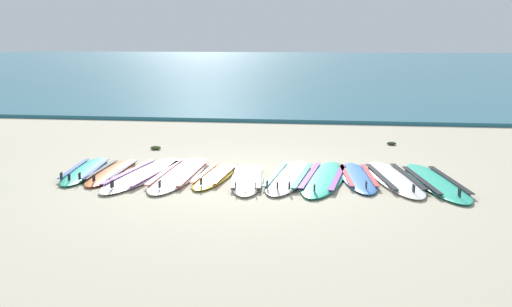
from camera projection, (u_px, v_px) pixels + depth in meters
The scene contains 15 objects.
ground_plane at pixel (242, 182), 8.91m from camera, with size 80.00×80.00×0.00m, color #B7AD93.
sea at pixel (312, 64), 43.96m from camera, with size 80.00×60.00×0.10m, color #23667A.
surfboard_0 at pixel (85, 171), 9.49m from camera, with size 0.74×2.09×0.18m.
surfboard_1 at pixel (112, 172), 9.41m from camera, with size 0.54×2.00×0.18m.
surfboard_2 at pixel (143, 174), 9.25m from camera, with size 0.98×2.62×0.18m.
surfboard_3 at pixel (179, 174), 9.27m from camera, with size 0.71×2.61×0.18m.
surfboard_4 at pixel (215, 175), 9.16m from camera, with size 0.64×1.95×0.18m.
surfboard_5 at pixel (247, 179), 8.94m from camera, with size 0.72×2.09×0.18m.
surfboard_6 at pixel (289, 177), 9.08m from camera, with size 0.86×2.43×0.18m.
surfboard_7 at pixel (324, 178), 8.99m from camera, with size 0.91×2.49×0.18m.
surfboard_8 at pixel (358, 177), 9.05m from camera, with size 0.71×2.10×0.18m.
surfboard_9 at pixel (394, 178), 8.98m from camera, with size 1.02×2.47×0.18m.
surfboard_10 at pixel (435, 182), 8.77m from camera, with size 1.00×2.52×0.18m.
seaweed_clump_near_shoreline at pixel (156, 148), 11.41m from camera, with size 0.21×0.17×0.07m, color #384723.
seaweed_clump_mid_sand at pixel (391, 143), 11.88m from camera, with size 0.19×0.15×0.07m, color #2D381E.
Camera 1 is at (1.30, -8.54, 2.24)m, focal length 40.16 mm.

